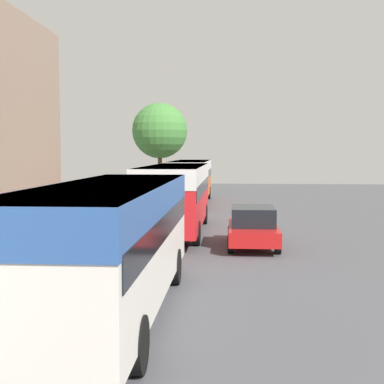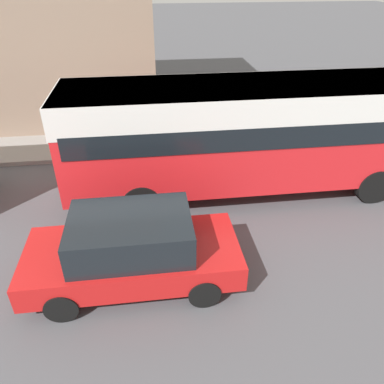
# 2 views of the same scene
# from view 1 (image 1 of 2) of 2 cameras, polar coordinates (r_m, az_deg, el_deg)

# --- Properties ---
(bus_lead) EXTENTS (2.57, 9.93, 3.02)m
(bus_lead) POSITION_cam_1_polar(r_m,az_deg,el_deg) (12.17, -8.73, -4.12)
(bus_lead) COLOR silver
(bus_lead) RESTS_ON ground_plane
(bus_following) EXTENTS (2.57, 10.34, 3.11)m
(bus_following) POSITION_cam_1_polar(r_m,az_deg,el_deg) (24.43, -1.72, 0.28)
(bus_following) COLOR red
(bus_following) RESTS_ON ground_plane
(bus_third_in_line) EXTENTS (2.61, 11.30, 3.07)m
(bus_third_in_line) POSITION_cam_1_polar(r_m,az_deg,el_deg) (38.53, -0.16, 1.74)
(bus_third_in_line) COLOR #EA5B23
(bus_third_in_line) RESTS_ON ground_plane
(car_crossing) EXTENTS (1.95, 4.32, 1.59)m
(car_crossing) POSITION_cam_1_polar(r_m,az_deg,el_deg) (21.07, 6.50, -3.67)
(car_crossing) COLOR red
(car_crossing) RESTS_ON ground_plane
(pedestrian_near_curb) EXTENTS (0.41, 0.41, 1.74)m
(pedestrian_near_curb) POSITION_cam_1_polar(r_m,az_deg,el_deg) (38.87, -4.96, 0.33)
(pedestrian_near_curb) COLOR #232838
(pedestrian_near_curb) RESTS_ON sidewalk
(street_tree) EXTENTS (4.72, 4.72, 7.73)m
(street_tree) POSITION_cam_1_polar(r_m,az_deg,el_deg) (45.95, -3.46, 6.53)
(street_tree) COLOR brown
(street_tree) RESTS_ON sidewalk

